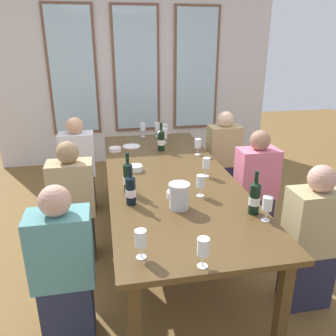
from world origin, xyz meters
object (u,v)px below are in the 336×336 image
Objects in this scene: white_plate_0 at (131,146)px; seated_person_0 at (73,206)px; metal_pitcher at (179,196)px; seated_person_5 at (223,158)px; seated_person_4 at (79,168)px; seated_person_1 at (255,189)px; wine_glass_0 at (206,164)px; wine_glass_6 at (164,133)px; wine_glass_8 at (158,127)px; wine_bottle_0 at (255,198)px; tasting_bowl_0 at (135,168)px; wine_glass_1 at (165,128)px; wine_glass_3 at (201,182)px; wine_bottle_3 at (131,190)px; seated_person_3 at (311,241)px; wine_bottle_2 at (161,140)px; tasting_bowl_2 at (174,194)px; wine_bottle_1 at (128,177)px; wine_glass_5 at (203,248)px; wine_glass_2 at (143,127)px; dining_table at (169,180)px; tasting_bowl_1 at (115,149)px; wine_glass_4 at (198,144)px; wine_glass_9 at (267,204)px; seated_person_2 at (64,271)px.

white_plate_0 is 0.18× the size of seated_person_0.
seated_person_5 is at bearing 59.98° from metal_pitcher.
metal_pitcher is (0.20, -1.59, 0.09)m from white_plate_0.
seated_person_4 is (0.00, 0.97, 0.00)m from seated_person_0.
wine_glass_0 is at bearing -169.23° from seated_person_1.
wine_glass_6 and wine_glass_8 have the same top height.
seated_person_5 reaches higher than wine_bottle_0.
wine_glass_8 is at bearing 119.43° from seated_person_1.
seated_person_4 is 1.00× the size of seated_person_5.
wine_glass_1 is (0.48, 1.07, 0.09)m from tasting_bowl_0.
wine_glass_3 is at bearing -55.59° from tasting_bowl_0.
wine_bottle_3 is at bearing 158.58° from metal_pitcher.
wine_glass_1 is 0.16× the size of seated_person_3.
wine_bottle_2 is 1.22m from tasting_bowl_2.
wine_bottle_1 reaches higher than wine_glass_5.
dining_table is at bearing -87.06° from wine_glass_2.
tasting_bowl_0 is 1.18m from wine_glass_1.
wine_bottle_3 is 0.27× the size of seated_person_0.
seated_person_4 is (-0.92, 0.20, -0.33)m from wine_bottle_2.
tasting_bowl_1 is 2.20m from wine_glass_5.
seated_person_4 is at bearing 179.87° from white_plate_0.
wine_glass_2 is 0.19m from wine_glass_8.
tasting_bowl_1 is 1.19m from wine_glass_0.
wine_glass_3 is at bearing -85.37° from wine_bottle_2.
metal_pitcher is 0.17× the size of seated_person_1.
seated_person_1 is (1.12, -0.93, -0.22)m from white_plate_0.
tasting_bowl_2 is 1.52m from wine_glass_6.
wine_bottle_1 is at bearing -141.51° from dining_table.
wine_bottle_3 is at bearing -87.61° from tasting_bowl_1.
tasting_bowl_1 is at bearing -160.06° from wine_glass_6.
seated_person_5 is at bearing 44.63° from wine_bottle_1.
seated_person_4 reaches higher than wine_glass_8.
wine_glass_5 is 1.08m from seated_person_3.
tasting_bowl_2 is at bearing 144.71° from wine_bottle_0.
wine_glass_0 and wine_glass_4 have the same top height.
wine_bottle_3 reaches higher than wine_glass_1.
tasting_bowl_2 reaches higher than tasting_bowl_1.
seated_person_3 and seated_person_4 have the same top height.
seated_person_3 is at bearing -47.76° from dining_table.
wine_glass_4 is 0.16× the size of seated_person_1.
wine_glass_0 is (0.71, 0.42, 0.01)m from wine_bottle_3.
wine_bottle_3 is 1.64m from wine_glass_6.
tasting_bowl_2 is (-0.50, 0.35, -0.09)m from wine_bottle_0.
wine_glass_9 is at bearing -36.22° from wine_bottle_1.
wine_bottle_3 is 1.95m from seated_person_5.
metal_pitcher is 0.70m from wine_glass_5.
wine_bottle_3 is at bearing 154.08° from wine_glass_9.
wine_bottle_1 is at bearing -87.17° from tasting_bowl_1.
wine_glass_8 is 0.16× the size of seated_person_2.
seated_person_1 is (0.81, -0.73, -0.33)m from wine_bottle_2.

